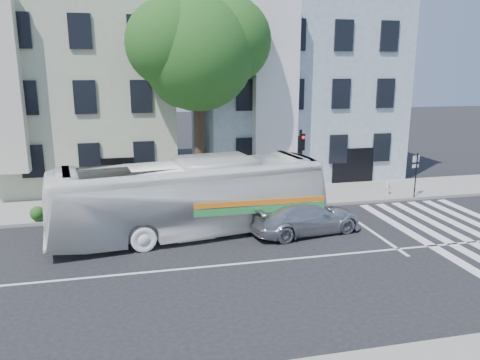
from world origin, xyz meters
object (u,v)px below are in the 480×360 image
object	(u,v)px
bus	(191,197)
traffic_signal	(301,158)
sedan	(305,216)
fire_hydrant	(387,188)

from	to	relation	value
bus	traffic_signal	bearing A→B (deg)	-75.30
bus	sedan	distance (m)	4.90
sedan	traffic_signal	xyz separation A→B (m)	(0.96, 3.34, 1.84)
fire_hydrant	bus	bearing A→B (deg)	-162.51
bus	sedan	bearing A→B (deg)	-109.20
sedan	bus	bearing A→B (deg)	69.68
sedan	fire_hydrant	distance (m)	7.73
bus	sedan	size ratio (longest dim) A/B	2.35
bus	fire_hydrant	distance (m)	11.70
bus	traffic_signal	distance (m)	6.28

